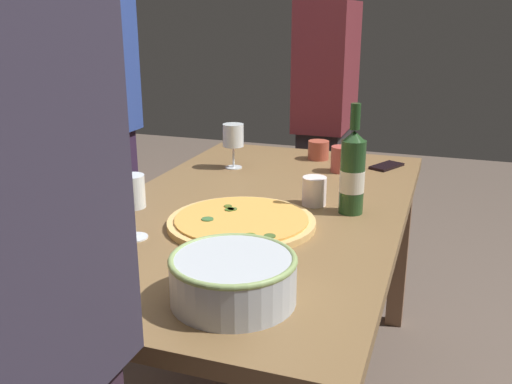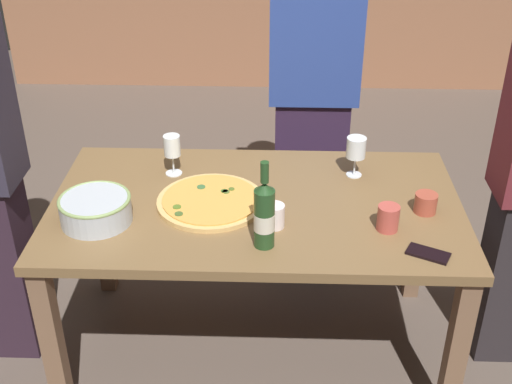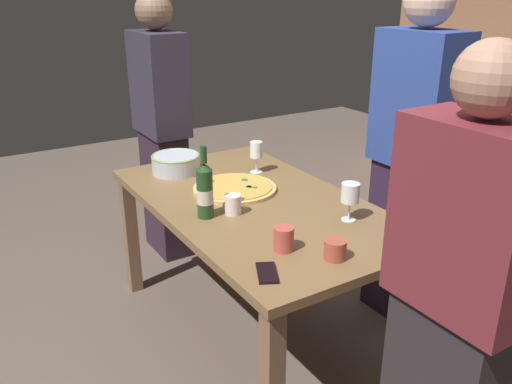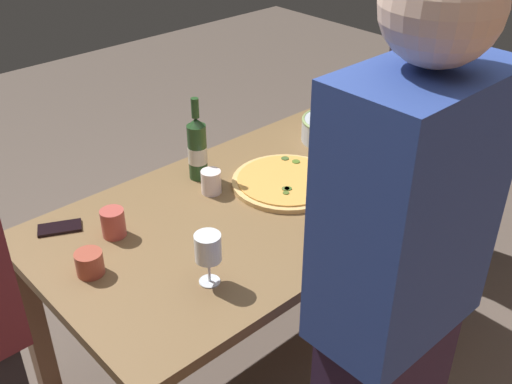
# 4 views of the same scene
# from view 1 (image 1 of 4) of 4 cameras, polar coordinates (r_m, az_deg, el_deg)

# --- Properties ---
(dining_table) EXTENTS (1.60, 0.90, 0.75)m
(dining_table) POSITION_cam_1_polar(r_m,az_deg,el_deg) (1.79, 0.00, -4.24)
(dining_table) COLOR brown
(dining_table) RESTS_ON ground
(pizza) EXTENTS (0.42, 0.42, 0.03)m
(pizza) POSITION_cam_1_polar(r_m,az_deg,el_deg) (1.60, -1.47, -3.03)
(pizza) COLOR #E1B368
(pizza) RESTS_ON dining_table
(serving_bowl) EXTENTS (0.27, 0.27, 0.10)m
(serving_bowl) POSITION_cam_1_polar(r_m,az_deg,el_deg) (1.18, -2.32, -8.53)
(serving_bowl) COLOR silver
(serving_bowl) RESTS_ON dining_table
(wine_bottle) EXTENTS (0.07, 0.07, 0.33)m
(wine_bottle) POSITION_cam_1_polar(r_m,az_deg,el_deg) (1.69, 9.71, 2.01)
(wine_bottle) COLOR #234621
(wine_bottle) RESTS_ON dining_table
(wine_glass_near_pizza) EXTENTS (0.08, 0.08, 0.17)m
(wine_glass_near_pizza) POSITION_cam_1_polar(r_m,az_deg,el_deg) (2.17, -2.31, 5.51)
(wine_glass_near_pizza) COLOR white
(wine_glass_near_pizza) RESTS_ON dining_table
(wine_glass_by_bottle) EXTENTS (0.07, 0.07, 0.17)m
(wine_glass_by_bottle) POSITION_cam_1_polar(r_m,az_deg,el_deg) (1.51, -12.39, -0.17)
(wine_glass_by_bottle) COLOR white
(wine_glass_by_bottle) RESTS_ON dining_table
(cup_amber) EXTENTS (0.09, 0.09, 0.08)m
(cup_amber) POSITION_cam_1_polar(r_m,az_deg,el_deg) (2.33, 6.32, 4.23)
(cup_amber) COLOR #AE4B37
(cup_amber) RESTS_ON dining_table
(cup_ceramic) EXTENTS (0.08, 0.08, 0.09)m
(cup_ceramic) POSITION_cam_1_polar(r_m,az_deg,el_deg) (1.77, 5.90, 0.10)
(cup_ceramic) COLOR white
(cup_ceramic) RESTS_ON dining_table
(cup_spare) EXTENTS (0.08, 0.08, 0.10)m
(cup_spare) POSITION_cam_1_polar(r_m,az_deg,el_deg) (2.15, 8.62, 3.29)
(cup_spare) COLOR #BE4E44
(cup_spare) RESTS_ON dining_table
(cell_phone) EXTENTS (0.16, 0.13, 0.01)m
(cell_phone) POSITION_cam_1_polar(r_m,az_deg,el_deg) (2.26, 13.04, 2.57)
(cell_phone) COLOR black
(cell_phone) RESTS_ON dining_table
(person_host) EXTENTS (0.43, 0.24, 1.60)m
(person_host) POSITION_cam_1_polar(r_m,az_deg,el_deg) (2.81, 6.99, 6.84)
(person_host) COLOR #2B2528
(person_host) RESTS_ON ground
(person_guest_left) EXTENTS (0.42, 0.24, 1.77)m
(person_guest_left) POSITION_cam_1_polar(r_m,az_deg,el_deg) (2.28, -16.58, 6.33)
(person_guest_left) COLOR #2D1D36
(person_guest_left) RESTS_ON ground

